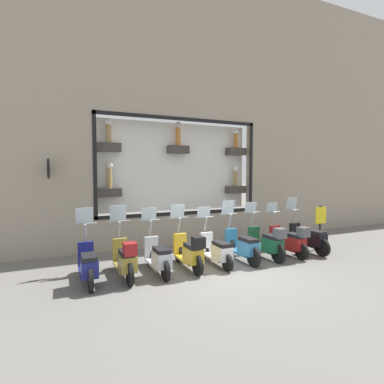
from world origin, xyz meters
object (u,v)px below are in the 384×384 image
at_px(scooter_red_1, 290,241).
at_px(scooter_navy_8, 88,265).
at_px(scooter_olive_7, 125,259).
at_px(shop_sign_post, 320,226).
at_px(scooter_green_2, 268,243).
at_px(scooter_teal_3, 242,246).
at_px(scooter_black_0, 309,238).
at_px(scooter_silver_6, 158,257).
at_px(scooter_white_4, 217,251).
at_px(scooter_yellow_5, 190,252).

bearing_deg(scooter_red_1, scooter_navy_8, 89.35).
bearing_deg(scooter_olive_7, shop_sign_post, -88.19).
bearing_deg(scooter_green_2, scooter_teal_3, 85.92).
bearing_deg(scooter_teal_3, scooter_green_2, -94.08).
bearing_deg(scooter_black_0, scooter_silver_6, 90.10).
bearing_deg(scooter_olive_7, scooter_white_4, -88.90).
height_order(scooter_green_2, scooter_olive_7, scooter_olive_7).
height_order(scooter_red_1, scooter_navy_8, scooter_navy_8).
bearing_deg(shop_sign_post, scooter_navy_8, 91.16).
bearing_deg(scooter_black_0, scooter_green_2, 92.06).
xyz_separation_m(scooter_red_1, scooter_navy_8, (0.07, 5.87, -0.03)).
height_order(scooter_green_2, scooter_white_4, scooter_green_2).
height_order(scooter_green_2, scooter_teal_3, scooter_teal_3).
relative_size(scooter_black_0, scooter_yellow_5, 1.00).
distance_m(scooter_black_0, scooter_teal_3, 2.52).
distance_m(scooter_white_4, scooter_navy_8, 3.36).
relative_size(scooter_green_2, scooter_white_4, 1.01).
bearing_deg(shop_sign_post, scooter_olive_7, 91.81).
bearing_deg(scooter_red_1, scooter_black_0, -85.18).
height_order(scooter_white_4, scooter_navy_8, scooter_navy_8).
height_order(scooter_teal_3, scooter_white_4, scooter_teal_3).
bearing_deg(scooter_olive_7, scooter_teal_3, -88.97).
distance_m(scooter_green_2, shop_sign_post, 2.34).
distance_m(scooter_teal_3, scooter_yellow_5, 1.68).
bearing_deg(scooter_black_0, scooter_yellow_5, 90.88).
relative_size(scooter_teal_3, scooter_white_4, 1.01).
bearing_deg(scooter_navy_8, scooter_silver_6, -90.16).
distance_m(scooter_green_2, scooter_silver_6, 3.36).
relative_size(scooter_olive_7, shop_sign_post, 1.23).
distance_m(scooter_black_0, scooter_green_2, 1.68).
bearing_deg(scooter_green_2, scooter_yellow_5, 90.10).
height_order(scooter_red_1, scooter_silver_6, scooter_silver_6).
bearing_deg(scooter_yellow_5, scooter_silver_6, 86.17).
bearing_deg(scooter_teal_3, scooter_red_1, -92.40).
distance_m(scooter_silver_6, scooter_olive_7, 0.84).
relative_size(scooter_teal_3, scooter_yellow_5, 1.00).
bearing_deg(shop_sign_post, scooter_red_1, 98.30).
bearing_deg(shop_sign_post, scooter_black_0, 102.78).
distance_m(scooter_teal_3, scooter_olive_7, 3.36).
bearing_deg(scooter_teal_3, scooter_silver_6, 90.18).
bearing_deg(scooter_white_4, shop_sign_post, -87.75).
bearing_deg(scooter_green_2, scooter_red_1, -90.72).
xyz_separation_m(scooter_white_4, scooter_navy_8, (0.01, 3.36, 0.03)).
distance_m(scooter_black_0, scooter_red_1, 0.84).
height_order(scooter_yellow_5, scooter_silver_6, scooter_yellow_5).
distance_m(scooter_yellow_5, scooter_silver_6, 0.84).
height_order(scooter_green_2, shop_sign_post, scooter_green_2).
height_order(scooter_red_1, scooter_white_4, scooter_red_1).
xyz_separation_m(scooter_black_0, scooter_teal_3, (-0.00, 2.52, -0.00)).
height_order(scooter_red_1, shop_sign_post, scooter_red_1).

